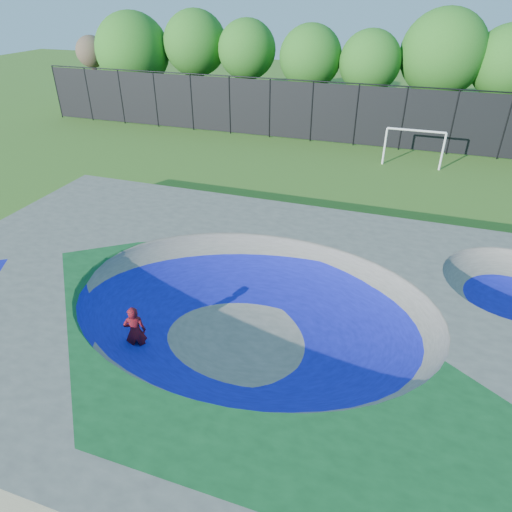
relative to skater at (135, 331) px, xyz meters
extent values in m
plane|color=#39661C|center=(2.92, 1.72, -0.84)|extent=(120.00, 120.00, 0.00)
cube|color=gray|center=(2.92, 1.72, -0.09)|extent=(22.00, 14.00, 1.50)
imported|color=#B50E1B|center=(0.00, 0.00, 0.00)|extent=(0.73, 0.65, 1.68)
cube|color=black|center=(0.00, 0.00, -0.82)|extent=(0.79, 0.56, 0.05)
cylinder|color=white|center=(5.19, 19.47, 0.25)|extent=(0.12, 0.12, 2.19)
cylinder|color=white|center=(8.47, 19.47, 0.25)|extent=(0.12, 0.12, 2.19)
cylinder|color=white|center=(6.83, 19.47, 1.35)|extent=(3.28, 0.12, 0.12)
cylinder|color=black|center=(-21.08, 22.72, 1.16)|extent=(0.09, 0.09, 4.00)
cylinder|color=black|center=(-18.08, 22.72, 1.16)|extent=(0.09, 0.09, 4.00)
cylinder|color=black|center=(-15.08, 22.72, 1.16)|extent=(0.09, 0.09, 4.00)
cylinder|color=black|center=(-12.08, 22.72, 1.16)|extent=(0.09, 0.09, 4.00)
cylinder|color=black|center=(-9.08, 22.72, 1.16)|extent=(0.09, 0.09, 4.00)
cylinder|color=black|center=(-6.08, 22.72, 1.16)|extent=(0.09, 0.09, 4.00)
cylinder|color=black|center=(-3.08, 22.72, 1.16)|extent=(0.09, 0.09, 4.00)
cylinder|color=black|center=(-0.08, 22.72, 1.16)|extent=(0.09, 0.09, 4.00)
cylinder|color=black|center=(2.92, 22.72, 1.16)|extent=(0.09, 0.09, 4.00)
cylinder|color=black|center=(5.92, 22.72, 1.16)|extent=(0.09, 0.09, 4.00)
cylinder|color=black|center=(8.92, 22.72, 1.16)|extent=(0.09, 0.09, 4.00)
cylinder|color=black|center=(11.92, 22.72, 1.16)|extent=(0.09, 0.09, 4.00)
cube|color=black|center=(2.92, 22.72, 1.16)|extent=(48.00, 0.03, 3.80)
cylinder|color=black|center=(2.92, 22.72, 3.16)|extent=(48.00, 0.08, 0.08)
cylinder|color=#432D21|center=(-20.60, 27.30, 0.89)|extent=(0.44, 0.44, 3.45)
sphere|color=brown|center=(-20.60, 27.30, 3.71)|extent=(2.60, 2.60, 2.60)
cylinder|color=#432D21|center=(-16.07, 26.62, 0.47)|extent=(0.44, 0.44, 2.63)
sphere|color=#24681B|center=(-16.07, 26.62, 4.02)|extent=(5.94, 5.94, 5.94)
cylinder|color=#432D21|center=(-11.02, 27.91, 0.94)|extent=(0.44, 0.44, 3.56)
sphere|color=#24681B|center=(-11.02, 27.91, 4.61)|extent=(5.04, 5.04, 5.04)
cylinder|color=#432D21|center=(-6.55, 27.74, 0.90)|extent=(0.44, 0.44, 3.47)
sphere|color=#24681B|center=(-6.55, 27.74, 4.31)|extent=(4.48, 4.48, 4.48)
cylinder|color=#432D21|center=(-1.44, 27.48, 0.73)|extent=(0.44, 0.44, 3.14)
sphere|color=#24681B|center=(-1.44, 27.48, 4.02)|extent=(4.61, 4.61, 4.61)
cylinder|color=#432D21|center=(2.92, 27.50, 0.69)|extent=(0.44, 0.44, 3.07)
sphere|color=#24681B|center=(2.92, 27.50, 3.87)|extent=(4.39, 4.39, 4.39)
cylinder|color=#432D21|center=(7.77, 28.68, 0.71)|extent=(0.44, 0.44, 3.10)
sphere|color=#24681B|center=(7.77, 28.68, 4.48)|extent=(5.94, 5.94, 5.94)
cylinder|color=#432D21|center=(12.08, 28.83, 0.68)|extent=(0.44, 0.44, 3.03)
sphere|color=#24681B|center=(12.08, 28.83, 4.06)|extent=(4.98, 4.98, 4.98)
camera|label=1|loc=(6.55, -8.47, 8.51)|focal=32.00mm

